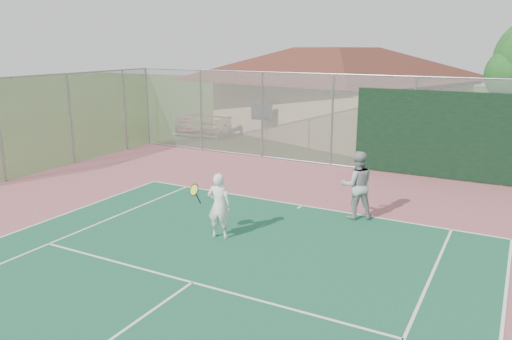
{
  "coord_description": "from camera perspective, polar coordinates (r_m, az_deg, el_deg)",
  "views": [
    {
      "loc": [
        5.38,
        -0.92,
        4.61
      ],
      "look_at": [
        -0.63,
        10.22,
        1.38
      ],
      "focal_mm": 35.0,
      "sensor_mm": 36.0,
      "label": 1
    }
  ],
  "objects": [
    {
      "name": "player_grey_back",
      "position": [
        13.57,
        11.46,
        -1.77
      ],
      "size": [
        1.12,
        1.05,
        1.84
      ],
      "rotation": [
        0.0,
        0.0,
        3.67
      ],
      "color": "#9C9FA1",
      "rests_on": "ground"
    },
    {
      "name": "player_white_front",
      "position": [
        12.03,
        -4.28,
        -4.12
      ],
      "size": [
        1.04,
        0.74,
        1.61
      ],
      "rotation": [
        0.0,
        0.0,
        3.36
      ],
      "color": "white",
      "rests_on": "ground"
    },
    {
      "name": "side_fence_left",
      "position": [
        20.61,
        -20.44,
        5.42
      ],
      "size": [
        0.08,
        9.0,
        3.5
      ],
      "color": "gray",
      "rests_on": "ground"
    },
    {
      "name": "back_fence",
      "position": [
        18.43,
        17.8,
        4.43
      ],
      "size": [
        20.08,
        0.11,
        3.53
      ],
      "color": "gray",
      "rests_on": "ground"
    },
    {
      "name": "clubhouse",
      "position": [
        26.18,
        9.03,
        9.85
      ],
      "size": [
        14.17,
        11.75,
        5.24
      ],
      "rotation": [
        0.0,
        0.0,
        -0.35
      ],
      "color": "tan",
      "rests_on": "ground"
    },
    {
      "name": "bleachers",
      "position": [
        25.67,
        -6.14,
        5.04
      ],
      "size": [
        2.69,
        1.74,
        0.98
      ],
      "rotation": [
        0.0,
        0.0,
        0.08
      ],
      "color": "maroon",
      "rests_on": "ground"
    }
  ]
}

